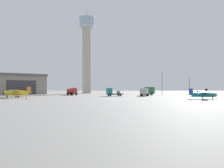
% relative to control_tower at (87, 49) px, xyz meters
% --- Properties ---
extents(ground_plane, '(400.00, 400.00, 0.00)m').
position_rel_control_tower_xyz_m(ground_plane, '(15.55, -71.03, -23.55)').
color(ground_plane, gray).
extents(control_tower, '(8.35, 8.35, 44.32)m').
position_rel_control_tower_xyz_m(control_tower, '(0.00, 0.00, 0.00)').
color(control_tower, '#B2AD9E').
rests_on(control_tower, ground_plane).
extents(hangar, '(31.11, 30.82, 9.09)m').
position_rel_control_tower_xyz_m(hangar, '(-30.96, -19.62, -18.98)').
color(hangar, gray).
rests_on(hangar, ground_plane).
extents(airplane_teal, '(7.12, 9.06, 2.69)m').
position_rel_control_tower_xyz_m(airplane_teal, '(38.38, -70.29, -22.29)').
color(airplane_teal, teal).
rests_on(airplane_teal, ground_plane).
extents(airplane_yellow, '(8.33, 9.55, 3.18)m').
position_rel_control_tower_xyz_m(airplane_yellow, '(-12.57, -62.12, -22.06)').
color(airplane_yellow, gold).
rests_on(airplane_yellow, ground_plane).
extents(airplane_white, '(6.92, 8.83, 2.62)m').
position_rel_control_tower_xyz_m(airplane_white, '(44.80, -45.67, -22.33)').
color(airplane_white, white).
rests_on(airplane_white, ground_plane).
extents(truck_fuel_tanker_red, '(4.92, 6.03, 2.91)m').
position_rel_control_tower_xyz_m(truck_fuel_tanker_red, '(-1.34, -34.88, -21.94)').
color(truck_fuel_tanker_red, '#38383D').
rests_on(truck_fuel_tanker_red, ground_plane).
extents(truck_box_green, '(5.82, 3.49, 3.20)m').
position_rel_control_tower_xyz_m(truck_box_green, '(28.67, -31.21, -21.82)').
color(truck_box_green, '#38383D').
rests_on(truck_box_green, ground_plane).
extents(truck_box_silver, '(3.63, 6.97, 2.74)m').
position_rel_control_tower_xyz_m(truck_box_silver, '(26.03, -45.17, -21.97)').
color(truck_box_silver, '#38383D').
rests_on(truck_box_silver, ground_plane).
extents(truck_flatbed_teal, '(6.03, 4.20, 2.80)m').
position_rel_control_tower_xyz_m(truck_flatbed_teal, '(14.68, -47.30, -22.22)').
color(truck_flatbed_teal, '#38383D').
rests_on(truck_flatbed_teal, ground_plane).
extents(light_post_east, '(0.44, 0.44, 9.68)m').
position_rel_control_tower_xyz_m(light_post_east, '(34.73, -29.12, -17.85)').
color(light_post_east, '#38383D').
rests_on(light_post_east, ground_plane).
extents(light_post_north, '(0.44, 0.44, 7.45)m').
position_rel_control_tower_xyz_m(light_post_north, '(45.55, -30.23, -19.03)').
color(light_post_north, '#38383D').
rests_on(light_post_north, ground_plane).
extents(traffic_cone_near_left, '(0.36, 0.36, 0.72)m').
position_rel_control_tower_xyz_m(traffic_cone_near_left, '(-6.50, -71.16, -23.19)').
color(traffic_cone_near_left, black).
rests_on(traffic_cone_near_left, ground_plane).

